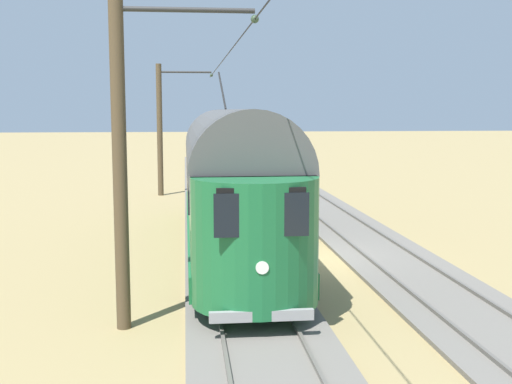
# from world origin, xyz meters

# --- Properties ---
(ground_plane) EXTENTS (220.00, 220.00, 0.00)m
(ground_plane) POSITION_xyz_m (0.00, 0.00, 0.00)
(ground_plane) COLOR #937F51
(track_streetcar_siding) EXTENTS (2.80, 80.00, 0.18)m
(track_streetcar_siding) POSITION_xyz_m (-2.23, -0.31, 0.05)
(track_streetcar_siding) COLOR #666059
(track_streetcar_siding) RESTS_ON ground
(track_adjacent_siding) EXTENTS (2.80, 80.00, 0.18)m
(track_adjacent_siding) POSITION_xyz_m (2.23, -0.31, 0.05)
(track_adjacent_siding) COLOR #666059
(track_adjacent_siding) RESTS_ON ground
(vintage_streetcar) EXTENTS (2.65, 16.21, 5.59)m
(vintage_streetcar) POSITION_xyz_m (2.23, -1.35, 2.25)
(vintage_streetcar) COLOR #196033
(vintage_streetcar) RESTS_ON ground
(catenary_pole_foreground) EXTENTS (2.83, 0.28, 6.56)m
(catenary_pole_foreground) POSITION_xyz_m (4.76, -14.55, 3.44)
(catenary_pole_foreground) COLOR #4C3D28
(catenary_pole_foreground) RESTS_ON ground
(catenary_pole_mid_near) EXTENTS (2.83, 0.28, 6.56)m
(catenary_pole_mid_near) POSITION_xyz_m (4.76, 5.51, 3.44)
(catenary_pole_mid_near) COLOR #4C3D28
(catenary_pole_mid_near) RESTS_ON ground
(overhead_wire_run) EXTENTS (2.62, 44.11, 0.18)m
(overhead_wire_run) POSITION_xyz_m (2.28, 4.78, 6.01)
(overhead_wire_run) COLOR black
(overhead_wire_run) RESTS_ON ground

